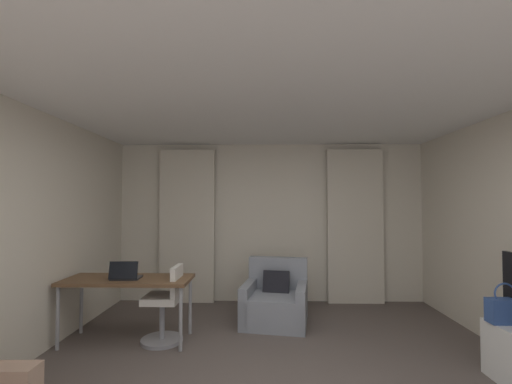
# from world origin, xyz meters

# --- Properties ---
(wall_window) EXTENTS (5.12, 0.06, 2.60)m
(wall_window) POSITION_xyz_m (0.00, 3.03, 1.30)
(wall_window) COLOR beige
(wall_window) RESTS_ON ground
(ceiling) EXTENTS (5.12, 6.12, 0.06)m
(ceiling) POSITION_xyz_m (0.00, 0.00, 2.63)
(ceiling) COLOR white
(ceiling) RESTS_ON wall_left
(curtain_left_panel) EXTENTS (0.90, 0.06, 2.50)m
(curtain_left_panel) POSITION_xyz_m (-1.38, 2.90, 1.25)
(curtain_left_panel) COLOR beige
(curtain_left_panel) RESTS_ON ground
(curtain_right_panel) EXTENTS (0.90, 0.06, 2.50)m
(curtain_right_panel) POSITION_xyz_m (1.38, 2.90, 1.25)
(curtain_right_panel) COLOR beige
(curtain_right_panel) RESTS_ON ground
(armchair) EXTENTS (0.96, 0.95, 0.83)m
(armchair) POSITION_xyz_m (0.04, 1.99, 0.27)
(armchair) COLOR gray
(armchair) RESTS_ON ground
(desk) EXTENTS (1.46, 0.59, 0.73)m
(desk) POSITION_xyz_m (-1.72, 1.33, 0.67)
(desk) COLOR brown
(desk) RESTS_ON ground
(desk_chair) EXTENTS (0.48, 0.48, 0.88)m
(desk_chair) POSITION_xyz_m (-1.27, 1.32, 0.39)
(desk_chair) COLOR gray
(desk_chair) RESTS_ON ground
(laptop) EXTENTS (0.33, 0.26, 0.22)m
(laptop) POSITION_xyz_m (-1.72, 1.26, 0.78)
(laptop) COLOR #2D2D33
(laptop) RESTS_ON desk
(handbag_primary) EXTENTS (0.30, 0.14, 0.37)m
(handbag_primary) POSITION_xyz_m (2.09, 0.53, 0.63)
(handbag_primary) COLOR #335193
(handbag_primary) RESTS_ON tv_console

